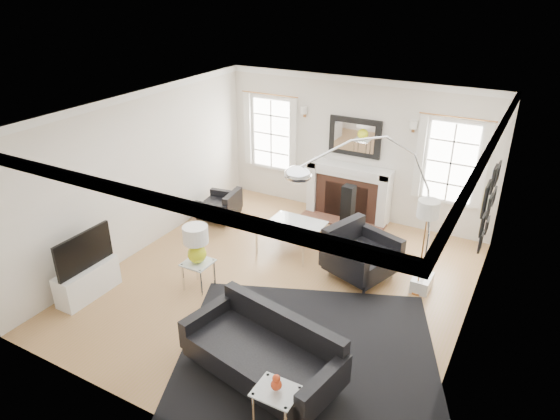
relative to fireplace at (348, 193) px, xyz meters
The scene contains 25 objects.
floor 2.84m from the fireplace, 90.00° to the right, with size 6.00×6.00×0.00m, color #A37E44.
back_wall 0.88m from the fireplace, 90.00° to the left, with size 5.50×0.04×2.80m, color silver.
front_wall 5.85m from the fireplace, 90.00° to the right, with size 5.50×0.04×2.80m, color silver.
left_wall 4.01m from the fireplace, 134.58° to the right, with size 0.04×6.00×2.80m, color silver.
right_wall 4.01m from the fireplace, 45.42° to the right, with size 0.04×6.00×2.80m, color silver.
ceiling 3.59m from the fireplace, 90.00° to the right, with size 5.50×6.00×0.02m, color white.
crown_molding 3.55m from the fireplace, 90.00° to the right, with size 5.50×6.00×0.12m, color white.
fireplace is the anchor object (origin of this frame).
mantel_mirror 1.12m from the fireplace, 90.00° to the left, with size 1.05×0.07×0.75m.
window_left 2.07m from the fireplace, behind, with size 1.24×0.15×1.62m.
window_right 2.07m from the fireplace, ahead, with size 1.24×0.15×1.62m.
gallery_wall 3.26m from the fireplace, 28.83° to the right, with size 0.04×1.73×1.29m.
tv_unit 5.12m from the fireplace, 118.55° to the right, with size 0.35×1.00×1.09m.
area_rug 4.16m from the fireplace, 75.08° to the right, with size 3.31×2.76×0.01m, color black.
sofa 4.71m from the fireplace, 80.27° to the right, with size 2.12×1.27×0.65m.
armchair_left 2.56m from the fireplace, 147.56° to the right, with size 0.82×0.89×0.53m.
armchair_right 2.19m from the fireplace, 63.60° to the right, with size 1.22×1.29×0.71m.
coffee_table 1.74m from the fireplace, 102.94° to the right, with size 1.00×1.00×0.44m.
side_table_left 3.67m from the fireplace, 107.21° to the right, with size 0.43×0.43×0.47m.
nesting_table 5.41m from the fireplace, 76.16° to the right, with size 0.47×0.40×0.52m.
gourd_lamp 3.68m from the fireplace, 107.21° to the right, with size 0.39×0.39×0.62m.
orange_vase 5.41m from the fireplace, 76.16° to the right, with size 0.12×0.12×0.19m.
arc_floor_lamp 2.92m from the fireplace, 63.76° to the right, with size 1.87×1.73×2.65m.
stick_floor_lamp 2.91m from the fireplace, 45.01° to the right, with size 0.32×0.32×1.58m.
speaker_tower 0.89m from the fireplace, 68.85° to the right, with size 0.21×0.21×1.05m, color black.
Camera 1 is at (3.24, -5.90, 4.51)m, focal length 32.00 mm.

